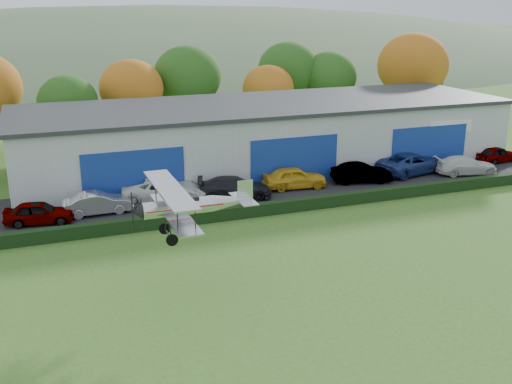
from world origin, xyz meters
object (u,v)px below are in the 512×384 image
object	(u,v)px
car_5	(362,173)
car_7	(466,165)
car_2	(165,190)
car_6	(412,163)
hangar	(265,134)
car_3	(235,188)
car_8	(497,154)
car_4	(295,178)
biplane	(189,204)
car_0	(39,213)
car_1	(98,203)

from	to	relation	value
car_5	car_7	world-z (taller)	car_5
car_2	car_6	world-z (taller)	car_6
car_5	car_6	world-z (taller)	car_6
hangar	car_3	distance (m)	9.68
car_6	car_8	bearing A→B (deg)	-98.30
car_4	car_7	xyz separation A→B (m)	(14.35, -1.29, -0.08)
car_2	biplane	bearing A→B (deg)	-172.19
car_7	car_5	bearing A→B (deg)	97.37
hangar	car_8	size ratio (longest dim) A/B	10.13
hangar	car_3	xyz separation A→B (m)	(-5.37, -7.84, -1.86)
hangar	car_0	bearing A→B (deg)	-155.17
car_6	car_7	xyz separation A→B (m)	(3.88, -1.70, -0.11)
car_2	biplane	distance (m)	14.05
hangar	car_7	bearing A→B (deg)	-31.32
car_3	car_5	xyz separation A→B (m)	(10.24, 0.22, -0.00)
hangar	car_1	size ratio (longest dim) A/B	9.28
car_7	car_8	world-z (taller)	car_7
car_0	car_3	distance (m)	13.01
biplane	car_1	bearing A→B (deg)	103.20
car_2	car_7	bearing A→B (deg)	-78.97
car_1	car_6	bearing A→B (deg)	-89.38
car_4	car_7	size ratio (longest dim) A/B	0.94
car_0	car_6	xyz separation A→B (m)	(28.34, 1.75, 0.12)
car_2	car_3	world-z (taller)	car_2
car_0	car_1	world-z (taller)	car_1
car_1	car_6	distance (m)	24.75
hangar	car_1	world-z (taller)	hangar
car_3	car_6	distance (m)	15.39
car_4	car_8	world-z (taller)	car_4
car_2	car_3	size ratio (longest dim) A/B	1.12
car_1	hangar	bearing A→B (deg)	-63.86
car_8	car_3	bearing A→B (deg)	86.78
car_4	car_6	bearing A→B (deg)	-81.63
car_6	car_5	bearing A→B (deg)	88.56
car_0	car_8	bearing A→B (deg)	-77.57
car_2	car_8	distance (m)	28.99
car_2	car_4	world-z (taller)	car_2
car_5	car_8	size ratio (longest dim) A/B	1.13
car_1	car_5	xyz separation A→B (m)	(19.62, 0.31, 0.02)
car_5	biplane	distance (m)	21.25
car_2	car_6	bearing A→B (deg)	-74.88
car_3	car_7	size ratio (longest dim) A/B	1.04
hangar	biplane	size ratio (longest dim) A/B	6.20
biplane	car_2	bearing A→B (deg)	82.71
car_4	car_1	bearing A→B (deg)	99.24
car_7	biplane	xyz separation A→B (m)	(-25.64, -11.93, 3.49)
car_6	car_0	bearing A→B (deg)	82.33
car_4	biplane	bearing A→B (deg)	145.61
hangar	car_4	bearing A→B (deg)	-93.85
hangar	car_0	size ratio (longest dim) A/B	9.73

